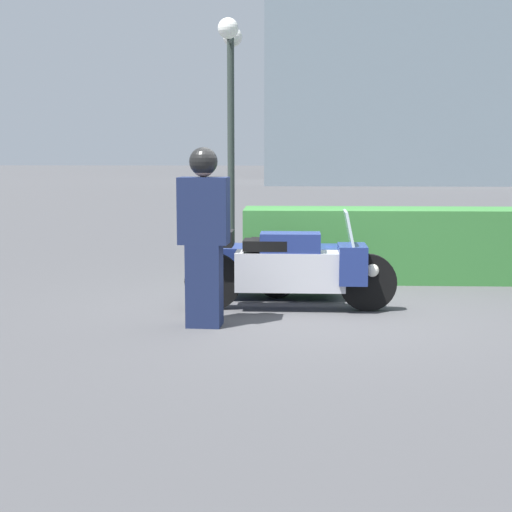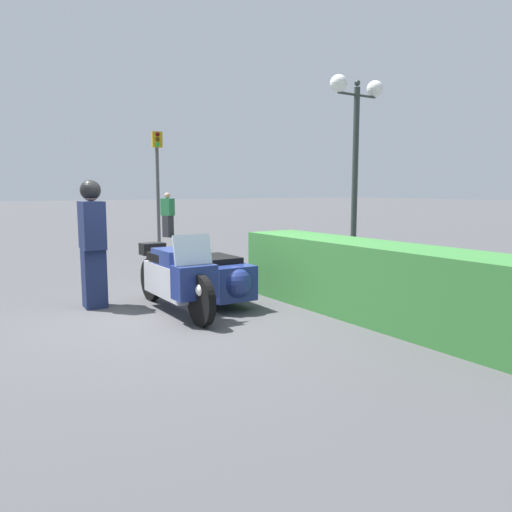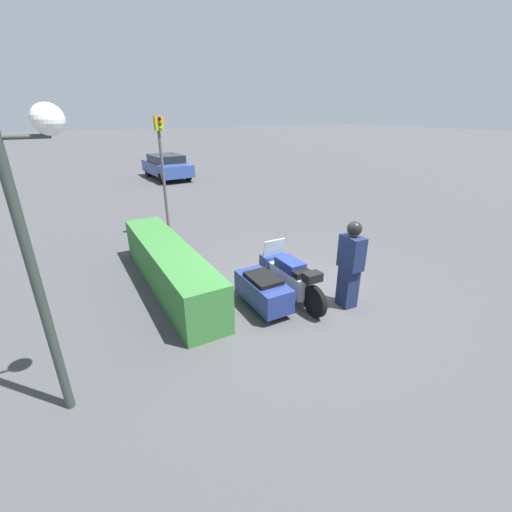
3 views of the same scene
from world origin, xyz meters
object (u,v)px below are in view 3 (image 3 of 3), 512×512
Objects in this scene: officer_rider at (350,263)px; traffic_light_near at (162,162)px; police_motorcycle at (273,282)px; hedge_bush_curbside at (169,266)px; parked_car_background at (167,166)px; twin_lamp_post at (12,196)px.

traffic_light_near is at bearing -68.16° from officer_rider.
police_motorcycle is 5.62m from traffic_light_near.
hedge_bush_curbside is at bearing 44.61° from police_motorcycle.
officer_rider is at bearing -125.82° from police_motorcycle.
traffic_light_near is 0.85× the size of parked_car_background.
police_motorcycle is 2.49m from hedge_bush_curbside.
parked_car_background is (16.77, -6.40, -2.26)m from twin_lamp_post.
twin_lamp_post reaches higher than traffic_light_near.
twin_lamp_post is at bearing 5.06° from officer_rider.
parked_car_background reaches higher than hedge_bush_curbside.
twin_lamp_post reaches higher than officer_rider.
officer_rider reaches higher than police_motorcycle.
hedge_bush_curbside is at bearing -39.38° from twin_lamp_post.
officer_rider is 4.09m from hedge_bush_curbside.
officer_rider is at bearing 173.25° from parked_car_background.
parked_car_background is at bearing 154.39° from traffic_light_near.
parked_car_background is (10.50, -3.06, -1.67)m from traffic_light_near.
traffic_light_near is at bearing -28.06° from twin_lamp_post.
twin_lamp_post is 0.91× the size of parked_car_background.
officer_rider is 0.48× the size of twin_lamp_post.
police_motorcycle is 0.56× the size of parked_car_background.
traffic_light_near is at bearing 160.69° from parked_car_background.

